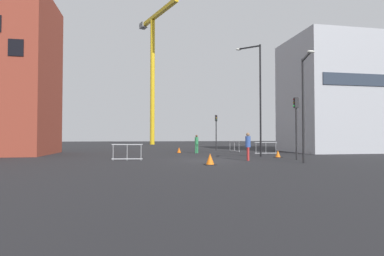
% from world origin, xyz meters
% --- Properties ---
extents(ground, '(160.00, 160.00, 0.00)m').
position_xyz_m(ground, '(0.00, 0.00, 0.00)').
color(ground, black).
extents(brick_building, '(7.90, 7.76, 13.88)m').
position_xyz_m(brick_building, '(-16.10, 9.19, 6.94)').
color(brick_building, brown).
rests_on(brick_building, ground).
extents(office_block, '(10.30, 7.73, 11.58)m').
position_xyz_m(office_block, '(15.90, 8.52, 5.79)').
color(office_block, '#A8AAB2').
rests_on(office_block, ground).
extents(construction_crane, '(6.61, 14.53, 25.65)m').
position_xyz_m(construction_crane, '(-1.68, 40.10, 16.44)').
color(construction_crane, gold).
rests_on(construction_crane, ground).
extents(streetlamp_tall, '(1.68, 1.40, 8.90)m').
position_xyz_m(streetlamp_tall, '(4.80, 3.16, 5.18)').
color(streetlamp_tall, black).
rests_on(streetlamp_tall, ground).
extents(streetlamp_short, '(0.90, 2.05, 6.27)m').
position_xyz_m(streetlamp_short, '(5.11, -3.14, 3.83)').
color(streetlamp_short, '#232326').
rests_on(streetlamp_short, ground).
extents(traffic_light_crosswalk, '(0.27, 0.38, 4.03)m').
position_xyz_m(traffic_light_crosswalk, '(4.23, 13.89, 2.71)').
color(traffic_light_crosswalk, '#232326').
rests_on(traffic_light_crosswalk, ground).
extents(traffic_light_verge, '(0.37, 0.24, 4.22)m').
position_xyz_m(traffic_light_verge, '(5.99, -0.62, 2.82)').
color(traffic_light_verge, '#232326').
rests_on(traffic_light_verge, ground).
extents(pedestrian_walking, '(0.34, 0.34, 1.74)m').
position_xyz_m(pedestrian_walking, '(0.93, 8.69, 1.01)').
color(pedestrian_walking, '#2D844C').
rests_on(pedestrian_walking, ground).
extents(pedestrian_waiting, '(0.34, 0.34, 1.83)m').
position_xyz_m(pedestrian_waiting, '(2.57, -0.54, 1.08)').
color(pedestrian_waiting, red).
rests_on(pedestrian_waiting, ground).
extents(safety_barrier_left_run, '(2.02, 0.21, 1.08)m').
position_xyz_m(safety_barrier_left_run, '(6.66, 5.83, 0.56)').
color(safety_barrier_left_run, '#9EA0A5').
rests_on(safety_barrier_left_run, ground).
extents(safety_barrier_rear, '(2.03, 0.30, 1.08)m').
position_xyz_m(safety_barrier_rear, '(-5.26, 1.02, 0.56)').
color(safety_barrier_rear, '#B2B5BA').
rests_on(safety_barrier_rear, ground).
extents(safety_barrier_right_run, '(0.39, 2.29, 1.08)m').
position_xyz_m(safety_barrier_right_run, '(5.18, 10.25, 0.56)').
color(safety_barrier_right_run, '#B2B5BA').
rests_on(safety_barrier_right_run, ground).
extents(traffic_cone_orange, '(0.63, 0.63, 0.63)m').
position_xyz_m(traffic_cone_orange, '(-0.59, -3.02, 0.29)').
color(traffic_cone_orange, black).
rests_on(traffic_cone_orange, ground).
extents(traffic_cone_striped, '(0.53, 0.53, 0.54)m').
position_xyz_m(traffic_cone_striped, '(5.83, 1.82, 0.25)').
color(traffic_cone_striped, black).
rests_on(traffic_cone_striped, ground).
extents(traffic_cone_on_verge, '(0.54, 0.54, 0.55)m').
position_xyz_m(traffic_cone_on_verge, '(-0.68, 9.19, 0.25)').
color(traffic_cone_on_verge, black).
rests_on(traffic_cone_on_verge, ground).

